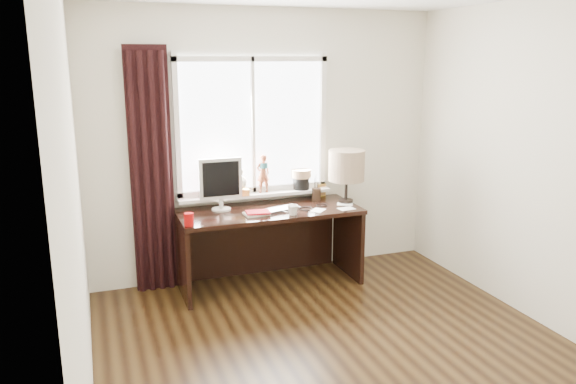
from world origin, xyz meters
name	(u,v)px	position (x,y,z in m)	size (l,w,h in m)	color
floor	(354,367)	(0.00, 0.00, 0.00)	(3.50, 4.00, 0.00)	#3C2811
wall_back	(267,145)	(0.00, 2.00, 1.30)	(3.50, 2.60, 0.00)	silver
wall_left	(76,214)	(-1.75, 0.00, 1.30)	(4.00, 2.60, 0.00)	silver
wall_right	(567,171)	(1.75, 0.00, 1.30)	(4.00, 2.60, 0.00)	silver
laptop	(282,209)	(0.00, 1.56, 0.76)	(0.34, 0.22, 0.03)	silver
mug	(293,210)	(0.04, 1.38, 0.80)	(0.10, 0.09, 0.10)	white
red_cup	(189,219)	(-0.90, 1.37, 0.80)	(0.08, 0.08, 0.11)	#940606
window	(253,147)	(-0.15, 1.95, 1.30)	(1.52, 0.21, 1.40)	white
curtain	(151,173)	(-1.13, 1.91, 1.12)	(0.38, 0.09, 2.25)	black
desk	(266,231)	(-0.10, 1.73, 0.51)	(1.70, 0.70, 0.75)	black
monitor	(221,181)	(-0.53, 1.76, 1.03)	(0.40, 0.18, 0.49)	beige
notebook_stack	(257,213)	(-0.26, 1.49, 0.77)	(0.24, 0.18, 0.03)	beige
brush_holder	(316,194)	(0.45, 1.81, 0.81)	(0.09, 0.09, 0.25)	black
icon_frame	(322,190)	(0.56, 1.93, 0.81)	(0.10, 0.04, 0.13)	gold
table_lamp	(347,166)	(0.69, 1.62, 1.11)	(0.35, 0.35, 0.52)	black
loose_papers	(337,208)	(0.52, 1.47, 0.75)	(0.52, 0.30, 0.00)	white
desk_cables	(307,207)	(0.26, 1.58, 0.75)	(0.45, 0.30, 0.01)	black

